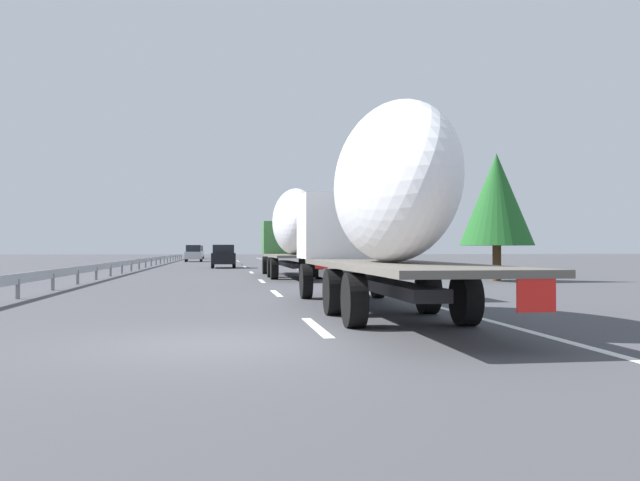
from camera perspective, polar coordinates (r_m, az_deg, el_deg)
name	(u,v)px	position (r m, az deg, el deg)	size (l,w,h in m)	color
ground_plane	(223,269)	(50.49, -8.37, -2.40)	(260.00, 260.00, 0.00)	#424247
lane_stripe_0	(316,327)	(12.68, -0.31, -7.45)	(3.20, 0.20, 0.01)	white
lane_stripe_1	(276,293)	(22.21, -3.78, -4.56)	(3.20, 0.20, 0.01)	white
lane_stripe_2	(262,281)	(30.67, -5.03, -3.50)	(3.20, 0.20, 0.01)	white
lane_stripe_3	(251,272)	(41.93, -5.92, -2.75)	(3.20, 0.20, 0.01)	white
lane_stripe_4	(245,267)	(54.65, -6.47, -2.27)	(3.20, 0.20, 0.01)	white
lane_stripe_5	(242,264)	(64.10, -6.75, -2.04)	(3.20, 0.20, 0.01)	white
lane_stripe_6	(242,264)	(64.49, -6.75, -2.04)	(3.20, 0.20, 0.01)	white
lane_stripe_7	(239,262)	(77.30, -7.01, -1.82)	(3.20, 0.20, 0.01)	white
lane_stripe_8	(237,261)	(84.30, -7.12, -1.72)	(3.20, 0.20, 0.01)	white
edge_line_right	(289,266)	(55.76, -2.70, -2.25)	(110.00, 0.20, 0.01)	white
truck_lead	(292,229)	(34.49, -2.39, 1.02)	(13.25, 2.55, 4.50)	#387038
truck_trailing	(379,203)	(15.39, 5.06, 3.22)	(13.75, 2.55, 4.57)	silver
car_black_suv	(223,256)	(52.20, -8.31, -1.34)	(4.11, 1.86, 1.80)	black
car_white_van	(198,252)	(100.79, -10.49, -1.00)	(4.75, 1.81, 1.95)	white
car_silver_hatch	(194,253)	(77.95, -10.81, -1.10)	(4.54, 1.91, 1.92)	#ADB2B7
road_sign	(303,239)	(56.07, -1.50, 0.12)	(0.10, 0.90, 3.35)	gray
tree_0	(315,230)	(72.44, -0.45, 0.92)	(3.17, 3.17, 5.60)	#472D19
tree_1	(333,224)	(73.96, 1.13, 1.46)	(3.14, 3.14, 7.22)	#472D19
tree_2	(497,200)	(31.79, 14.95, 3.42)	(3.42, 3.42, 5.93)	#472D19
guardrail_median	(146,260)	(53.82, -14.77, -1.67)	(94.00, 0.10, 0.76)	#9EA0A5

